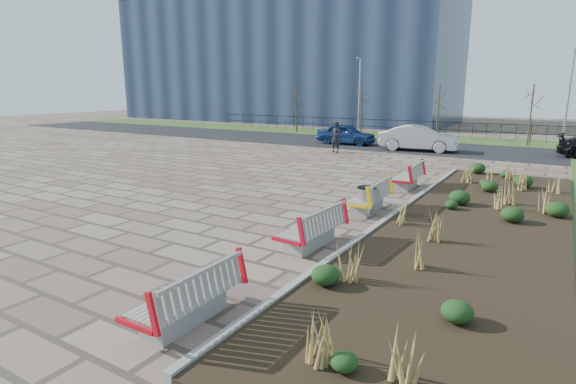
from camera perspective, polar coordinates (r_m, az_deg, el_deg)
The scene contains 21 objects.
ground at distance 11.61m, azimuth -14.26°, elevation -6.31°, with size 120.00×120.00×0.00m, color #7E6A57.
planting_bed at distance 13.22m, azimuth 22.74°, elevation -4.34°, with size 4.50×18.00×0.10m, color black.
planting_curb at distance 13.71m, azimuth 13.12°, elevation -2.94°, with size 0.16×18.00×0.15m, color gray.
grass_verge_far at distance 36.65m, azimuth 18.83°, elevation 6.44°, with size 80.00×5.00×0.04m, color #33511E.
road at distance 30.86m, azimuth 16.31°, elevation 5.49°, with size 80.00×7.00×0.02m, color black.
bench_a at distance 7.68m, azimuth -13.05°, elevation -12.48°, with size 0.90×2.10×1.00m, color red, non-canonical shape.
bench_b at distance 10.90m, azimuth 2.82°, elevation -4.42°, with size 0.90×2.10×1.00m, color red, non-canonical shape.
bench_c at distance 14.17m, azimuth 10.07°, elevation -0.50°, with size 0.90×2.10×1.00m, color yellow, non-canonical shape.
bench_d at distance 17.88m, azimuth 14.79°, elevation 2.06°, with size 0.90×2.10×1.00m, color #A80B17, non-canonical shape.
litter_bin at distance 13.77m, azimuth 9.86°, elevation -1.19°, with size 0.54×0.54×0.86m, color #B2B2B7.
pedestrian at distance 27.27m, azimuth 6.09°, elevation 6.95°, with size 0.67×0.44×1.85m, color black.
car_blue at distance 31.38m, azimuth 7.39°, elevation 7.30°, with size 1.62×4.02×1.37m, color navy.
car_silver at distance 28.91m, azimuth 16.28°, elevation 6.58°, with size 1.63×4.68×1.54m, color #9EA2A6.
tree_a at distance 39.53m, azimuth 1.07°, elevation 10.49°, with size 1.40×1.40×4.00m, color #4C3D2D, non-canonical shape.
tree_b at distance 36.86m, azimuth 9.28°, elevation 10.15°, with size 1.40×1.40×4.00m, color #4C3D2D, non-canonical shape.
tree_c at distance 35.03m, azimuth 18.51°, elevation 9.52°, with size 1.40×1.40×4.00m, color #4C3D2D, non-canonical shape.
tree_d at distance 34.17m, azimuth 28.43°, elevation 8.57°, with size 1.40×1.40×4.00m, color #4C3D2D, non-canonical shape.
lamp_west at distance 36.37m, azimuth 9.03°, elevation 11.70°, with size 0.24×0.60×6.00m, color gray, non-canonical shape.
lamp_east at distance 33.58m, azimuth 32.00°, elevation 9.83°, with size 0.24×0.60×6.00m, color gray, non-canonical shape.
railing_fence at distance 38.05m, azimuth 19.41°, elevation 7.56°, with size 44.00×0.10×1.20m, color black, non-canonical shape.
building_glass at distance 56.35m, azimuth -0.82°, elevation 16.79°, with size 40.00×14.00×15.00m, color #192338.
Camera 1 is at (7.96, -7.57, 3.76)m, focal length 28.00 mm.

